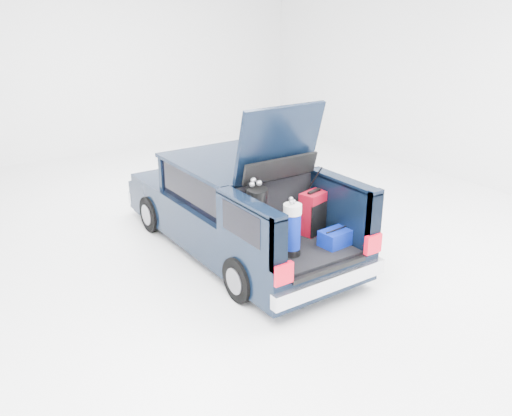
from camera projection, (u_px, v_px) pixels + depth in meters
ground at (238, 249)px, 8.66m from camera, size 14.00×14.00×0.00m
car at (234, 208)px, 8.50m from camera, size 1.87×4.65×2.47m
red_suitcase at (314, 213)px, 7.66m from camera, size 0.44×0.34×0.64m
black_golf_bag at (256, 219)px, 7.07m from camera, size 0.34×0.42×1.00m
blue_golf_bag at (292, 229)px, 6.97m from camera, size 0.31×0.31×0.80m
blue_duffel at (336, 237)px, 7.35m from camera, size 0.47×0.33×0.24m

